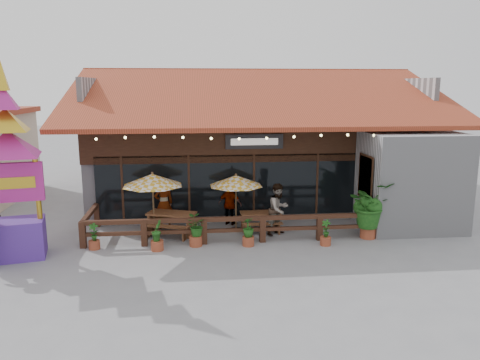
{
  "coord_description": "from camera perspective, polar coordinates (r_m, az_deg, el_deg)",
  "views": [
    {
      "loc": [
        -2.81,
        -15.7,
        5.27
      ],
      "look_at": [
        -1.08,
        1.5,
        1.78
      ],
      "focal_mm": 35.0,
      "sensor_mm": 36.0,
      "label": 1
    }
  ],
  "objects": [
    {
      "name": "picnic_table_left",
      "position": [
        17.06,
        -8.34,
        -4.8
      ],
      "size": [
        2.07,
        1.93,
        0.81
      ],
      "color": "brown",
      "rests_on": "ground"
    },
    {
      "name": "picnic_table_right",
      "position": [
        17.33,
        2.5,
        -4.68
      ],
      "size": [
        1.5,
        1.3,
        0.7
      ],
      "color": "brown",
      "rests_on": "ground"
    },
    {
      "name": "planter_b",
      "position": [
        15.53,
        -10.1,
        -6.84
      ],
      "size": [
        0.41,
        0.46,
        1.01
      ],
      "color": "brown",
      "rests_on": "ground"
    },
    {
      "name": "restaurant_building",
      "position": [
        22.73,
        2.06,
        3.64
      ],
      "size": [
        15.5,
        14.73,
        6.09
      ],
      "color": "#B1B1B6",
      "rests_on": "ground"
    },
    {
      "name": "planter_e",
      "position": [
        16.05,
        10.41,
        -6.56
      ],
      "size": [
        0.38,
        0.37,
        0.89
      ],
      "color": "brown",
      "rests_on": "ground"
    },
    {
      "name": "diner_b",
      "position": [
        16.82,
        4.72,
        -3.56
      ],
      "size": [
        1.16,
        1.12,
        1.88
      ],
      "primitive_type": "imported",
      "rotation": [
        0.0,
        0.0,
        0.66
      ],
      "color": "#381F12",
      "rests_on": "ground"
    },
    {
      "name": "diner_c",
      "position": [
        17.98,
        -1.22,
        -2.97
      ],
      "size": [
        1.02,
        0.77,
        1.62
      ],
      "primitive_type": "imported",
      "rotation": [
        0.0,
        0.0,
        2.68
      ],
      "color": "#381F12",
      "rests_on": "ground"
    },
    {
      "name": "umbrella_left",
      "position": [
        16.72,
        -10.62,
        -0.02
      ],
      "size": [
        2.76,
        2.76,
        2.31
      ],
      "color": "brown",
      "rests_on": "ground"
    },
    {
      "name": "thai_sign_tower",
      "position": [
        15.64,
        -26.37,
        3.44
      ],
      "size": [
        2.85,
        2.85,
        6.48
      ],
      "color": "#522A9A",
      "rests_on": "ground"
    },
    {
      "name": "ground",
      "position": [
        16.8,
        4.2,
        -6.91
      ],
      "size": [
        100.0,
        100.0,
        0.0
      ],
      "primitive_type": "plane",
      "color": "gray",
      "rests_on": "ground"
    },
    {
      "name": "umbrella_right",
      "position": [
        17.11,
        -0.5,
        -0.1
      ],
      "size": [
        2.63,
        2.63,
        2.13
      ],
      "color": "brown",
      "rests_on": "ground"
    },
    {
      "name": "diner_a",
      "position": [
        17.69,
        -9.27,
        -2.84
      ],
      "size": [
        0.81,
        0.66,
        1.93
      ],
      "primitive_type": "imported",
      "rotation": [
        0.0,
        0.0,
        3.46
      ],
      "color": "#381F12",
      "rests_on": "ground"
    },
    {
      "name": "planter_d",
      "position": [
        15.71,
        1.02,
        -6.39
      ],
      "size": [
        0.5,
        0.5,
        0.98
      ],
      "color": "brown",
      "rests_on": "ground"
    },
    {
      "name": "patio_railing",
      "position": [
        16.13,
        -3.54,
        -5.4
      ],
      "size": [
        10.0,
        2.6,
        0.92
      ],
      "color": "#402216",
      "rests_on": "ground"
    },
    {
      "name": "planter_a",
      "position": [
        16.16,
        -17.37,
        -6.78
      ],
      "size": [
        0.37,
        0.37,
        0.89
      ],
      "color": "brown",
      "rests_on": "ground"
    },
    {
      "name": "tropical_plant",
      "position": [
        16.93,
        15.49,
        -3.08
      ],
      "size": [
        1.83,
        1.72,
        2.02
      ],
      "color": "brown",
      "rests_on": "ground"
    },
    {
      "name": "planter_c",
      "position": [
        15.73,
        -5.44,
        -5.96
      ],
      "size": [
        0.75,
        0.69,
        1.05
      ],
      "color": "brown",
      "rests_on": "ground"
    }
  ]
}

